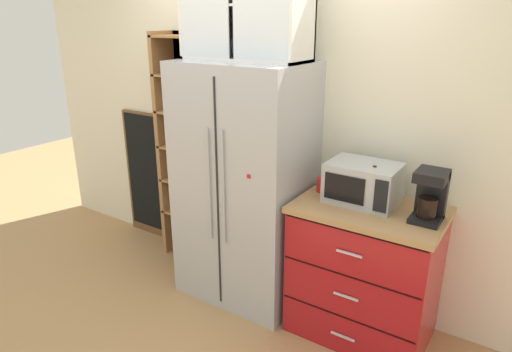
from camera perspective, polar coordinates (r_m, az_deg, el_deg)
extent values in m
plane|color=tan|center=(3.70, -1.59, -14.31)|extent=(10.74, 10.74, 0.00)
cube|color=silver|center=(3.49, 1.99, 6.55)|extent=(5.03, 0.10, 2.55)
cube|color=#ADAFB5|center=(3.31, -1.45, -1.14)|extent=(0.92, 0.64, 1.79)
cube|color=black|center=(3.07, -4.91, -2.93)|extent=(0.01, 0.01, 1.64)
cylinder|color=#ADAFB5|center=(3.06, -5.97, -1.21)|extent=(0.02, 0.02, 0.80)
cylinder|color=#ADAFB5|center=(2.99, -4.18, -1.66)|extent=(0.02, 0.02, 0.80)
cube|color=red|center=(2.85, -0.95, -0.05)|extent=(0.02, 0.01, 0.02)
cube|color=brown|center=(3.97, -7.44, 3.58)|extent=(0.52, 0.04, 1.96)
cube|color=#9E7042|center=(4.01, -11.17, 3.53)|extent=(0.04, 0.25, 1.96)
cube|color=#9E7042|center=(3.73, -6.33, 2.56)|extent=(0.04, 0.25, 1.96)
cube|color=#9E7042|center=(4.06, -8.42, -4.62)|extent=(0.46, 0.25, 0.02)
cylinder|color=silver|center=(4.11, -10.00, -3.27)|extent=(0.08, 0.08, 0.13)
cylinder|color=#CCB78C|center=(4.11, -9.98, -3.53)|extent=(0.07, 0.07, 0.09)
cylinder|color=#B2B2B7|center=(4.08, -10.06, -2.32)|extent=(0.08, 0.08, 0.01)
cylinder|color=silver|center=(4.03, -8.27, -3.61)|extent=(0.06, 0.06, 0.13)
cylinder|color=white|center=(4.04, -8.26, -3.87)|extent=(0.05, 0.05, 0.09)
cylinder|color=#B2B2B7|center=(4.00, -8.32, -2.65)|extent=(0.06, 0.06, 0.01)
cylinder|color=silver|center=(3.96, -7.16, -4.19)|extent=(0.07, 0.07, 0.11)
cylinder|color=brown|center=(3.97, -7.15, -4.41)|extent=(0.06, 0.06, 0.07)
cylinder|color=#B2B2B7|center=(3.94, -7.19, -3.39)|extent=(0.06, 0.06, 0.01)
cube|color=#9E7042|center=(3.95, -8.63, -0.62)|extent=(0.46, 0.25, 0.02)
cylinder|color=silver|center=(3.98, -9.87, 0.65)|extent=(0.08, 0.08, 0.13)
cylinder|color=#B77A38|center=(3.99, -9.86, 0.38)|extent=(0.07, 0.07, 0.09)
cylinder|color=#B2B2B7|center=(3.96, -9.93, 1.63)|extent=(0.07, 0.07, 0.01)
cylinder|color=silver|center=(3.84, -7.70, 0.04)|extent=(0.08, 0.08, 0.13)
cylinder|color=white|center=(3.85, -7.69, -0.23)|extent=(0.07, 0.07, 0.09)
cylinder|color=#B2B2B7|center=(3.82, -7.75, 1.05)|extent=(0.08, 0.08, 0.01)
cube|color=#9E7042|center=(3.85, -8.86, 3.58)|extent=(0.46, 0.25, 0.02)
cylinder|color=silver|center=(3.89, -10.15, 4.79)|extent=(0.07, 0.07, 0.13)
cylinder|color=#2D2D2D|center=(3.89, -10.13, 4.51)|extent=(0.06, 0.06, 0.09)
cylinder|color=#B2B2B7|center=(3.87, -10.21, 5.80)|extent=(0.07, 0.07, 0.01)
cylinder|color=silver|center=(3.78, -7.74, 4.18)|extent=(0.07, 0.07, 0.09)
cylinder|color=#E0C67F|center=(3.78, -7.73, 3.97)|extent=(0.06, 0.06, 0.06)
cylinder|color=#B2B2B7|center=(3.76, -7.78, 4.96)|extent=(0.07, 0.07, 0.01)
cube|color=#9E7042|center=(3.78, -9.10, 7.97)|extent=(0.46, 0.25, 0.02)
cylinder|color=silver|center=(3.87, -10.47, 9.24)|extent=(0.07, 0.07, 0.12)
cylinder|color=#382316|center=(3.88, -10.45, 8.97)|extent=(0.06, 0.06, 0.08)
cylinder|color=#B2B2B7|center=(3.86, -10.53, 10.24)|extent=(0.06, 0.06, 0.01)
cylinder|color=silver|center=(3.77, -9.10, 8.90)|extent=(0.08, 0.08, 0.11)
cylinder|color=beige|center=(3.77, -9.09, 8.66)|extent=(0.07, 0.07, 0.07)
cylinder|color=#B2B2B7|center=(3.76, -9.15, 9.80)|extent=(0.07, 0.07, 0.01)
cube|color=#9E7042|center=(3.74, -9.35, 12.50)|extent=(0.46, 0.25, 0.02)
cube|color=#9E7042|center=(3.71, -9.62, 17.11)|extent=(0.46, 0.25, 0.02)
cube|color=#A8161C|center=(3.14, 13.56, -12.00)|extent=(0.89, 0.59, 0.89)
cube|color=tan|center=(2.93, 14.28, -4.17)|extent=(0.92, 0.62, 0.04)
cube|color=black|center=(2.99, 11.21, -17.26)|extent=(0.87, 0.00, 0.01)
cube|color=silver|center=(3.07, 10.96, -19.40)|extent=(0.16, 0.01, 0.01)
cube|color=black|center=(2.83, 11.61, -12.41)|extent=(0.87, 0.00, 0.01)
cube|color=silver|center=(2.89, 11.35, -14.80)|extent=(0.16, 0.01, 0.01)
cube|color=black|center=(2.68, 12.04, -7.00)|extent=(0.87, 0.00, 0.01)
cube|color=silver|center=(2.74, 11.77, -9.64)|extent=(0.16, 0.01, 0.01)
cube|color=#ADAFB5|center=(2.94, 13.46, -0.85)|extent=(0.44, 0.32, 0.26)
cube|color=black|center=(2.81, 11.14, -1.60)|extent=(0.26, 0.01, 0.17)
cube|color=black|center=(2.74, 15.57, -2.53)|extent=(0.08, 0.01, 0.20)
cube|color=black|center=(2.82, 20.81, -5.08)|extent=(0.17, 0.20, 0.03)
cube|color=black|center=(2.83, 21.47, -2.07)|extent=(0.17, 0.06, 0.30)
cube|color=black|center=(2.72, 21.48, 0.01)|extent=(0.17, 0.20, 0.06)
cylinder|color=black|center=(2.78, 20.95, -3.74)|extent=(0.11, 0.11, 0.12)
cylinder|color=red|center=(3.09, 8.47, -1.11)|extent=(0.08, 0.08, 0.10)
torus|color=red|center=(3.07, 9.37, -1.22)|extent=(0.05, 0.01, 0.05)
cylinder|color=#2D2D33|center=(2.92, 14.53, -2.84)|extent=(0.08, 0.08, 0.09)
torus|color=#2D2D33|center=(2.90, 15.52, -2.97)|extent=(0.05, 0.01, 0.05)
cylinder|color=silver|center=(2.86, 14.24, -2.50)|extent=(0.07, 0.07, 0.17)
cone|color=silver|center=(2.83, 14.38, -0.85)|extent=(0.07, 0.07, 0.04)
cylinder|color=silver|center=(2.82, 14.44, -0.28)|extent=(0.03, 0.03, 0.07)
cylinder|color=black|center=(2.81, 14.50, 0.49)|extent=(0.03, 0.03, 0.01)
cylinder|color=#285B33|center=(2.90, 14.58, -2.01)|extent=(0.06, 0.06, 0.19)
cone|color=#285B33|center=(2.87, 14.75, -0.19)|extent=(0.06, 0.06, 0.04)
cylinder|color=#285B33|center=(2.86, 14.80, 0.38)|extent=(0.02, 0.02, 0.07)
cylinder|color=black|center=(2.84, 14.87, 1.14)|extent=(0.02, 0.02, 0.01)
cube|color=silver|center=(3.23, 0.19, 20.85)|extent=(0.88, 0.02, 0.70)
cube|color=silver|center=(3.12, -1.38, 14.67)|extent=(0.88, 0.32, 0.02)
cube|color=silver|center=(3.37, -7.88, 20.63)|extent=(0.02, 0.32, 0.70)
cube|color=silver|center=(2.89, 6.13, 20.89)|extent=(0.02, 0.32, 0.70)
cube|color=silver|center=(3.11, -1.43, 20.89)|extent=(0.85, 0.30, 0.02)
cube|color=silver|center=(3.12, -6.72, 20.77)|extent=(0.41, 0.01, 0.66)
cube|color=silver|center=(2.86, 0.58, 21.01)|extent=(0.41, 0.01, 0.66)
cylinder|color=silver|center=(3.30, -5.94, 15.06)|extent=(0.05, 0.05, 0.00)
cylinder|color=silver|center=(3.30, -5.97, 15.63)|extent=(0.01, 0.01, 0.07)
cone|color=silver|center=(3.30, -6.00, 16.67)|extent=(0.06, 0.06, 0.05)
cylinder|color=silver|center=(3.18, -2.96, 14.96)|extent=(0.05, 0.05, 0.00)
cylinder|color=silver|center=(3.18, -2.97, 15.55)|extent=(0.01, 0.01, 0.07)
cone|color=silver|center=(3.17, -2.99, 16.63)|extent=(0.06, 0.06, 0.05)
cylinder|color=silver|center=(3.06, 0.26, 14.80)|extent=(0.05, 0.05, 0.00)
cylinder|color=silver|center=(3.06, 0.26, 15.42)|extent=(0.01, 0.01, 0.07)
cone|color=silver|center=(3.06, 0.26, 16.54)|extent=(0.06, 0.06, 0.05)
cylinder|color=silver|center=(2.96, 3.72, 14.59)|extent=(0.05, 0.05, 0.00)
cylinder|color=silver|center=(2.95, 3.73, 15.23)|extent=(0.01, 0.01, 0.07)
cone|color=silver|center=(2.95, 3.76, 16.39)|extent=(0.06, 0.06, 0.05)
cube|color=brown|center=(4.44, -13.26, 0.01)|extent=(0.60, 0.04, 1.23)
cube|color=black|center=(4.41, -13.48, 0.30)|extent=(0.54, 0.01, 1.13)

